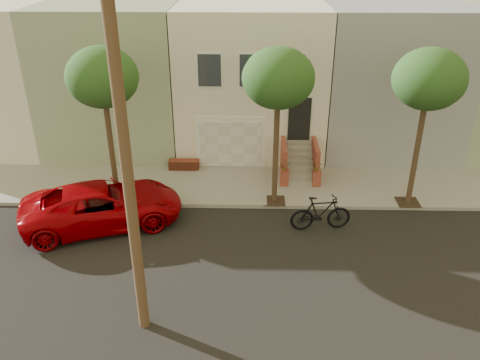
{
  "coord_description": "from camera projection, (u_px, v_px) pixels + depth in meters",
  "views": [
    {
      "loc": [
        -0.02,
        -13.88,
        10.05
      ],
      "look_at": [
        -0.39,
        3.0,
        1.55
      ],
      "focal_mm": 36.78,
      "sensor_mm": 36.0,
      "label": 1
    }
  ],
  "objects": [
    {
      "name": "ground",
      "position": [
        249.0,
        259.0,
        16.91
      ],
      "size": [
        90.0,
        90.0,
        0.0
      ],
      "primitive_type": "plane",
      "color": "black",
      "rests_on": "ground"
    },
    {
      "name": "tree_mid",
      "position": [
        278.0,
        79.0,
        18.01
      ],
      "size": [
        2.7,
        2.57,
        6.3
      ],
      "color": "#2D2116",
      "rests_on": "sidewalk"
    },
    {
      "name": "tree_right",
      "position": [
        429.0,
        80.0,
        17.91
      ],
      "size": [
        2.7,
        2.57,
        6.3
      ],
      "color": "#2D2116",
      "rests_on": "sidewalk"
    },
    {
      "name": "sidewalk",
      "position": [
        250.0,
        186.0,
        21.66
      ],
      "size": [
        40.0,
        3.7,
        0.15
      ],
      "primitive_type": "cube",
      "color": "gray",
      "rests_on": "ground"
    },
    {
      "name": "house_row",
      "position": [
        251.0,
        72.0,
        25.27
      ],
      "size": [
        33.1,
        11.7,
        7.0
      ],
      "color": "silver",
      "rests_on": "sidewalk"
    },
    {
      "name": "pickup_truck",
      "position": [
        103.0,
        205.0,
        18.62
      ],
      "size": [
        6.51,
        4.51,
        1.65
      ],
      "primitive_type": "imported",
      "rotation": [
        0.0,
        0.0,
        1.9
      ],
      "color": "#990006",
      "rests_on": "ground"
    },
    {
      "name": "tree_left",
      "position": [
        102.0,
        78.0,
        18.14
      ],
      "size": [
        2.7,
        2.57,
        6.3
      ],
      "color": "#2D2116",
      "rests_on": "sidewalk"
    },
    {
      "name": "motorcycle",
      "position": [
        321.0,
        213.0,
        18.35
      ],
      "size": [
        2.37,
        0.94,
        1.39
      ],
      "primitive_type": "imported",
      "rotation": [
        0.0,
        0.0,
        1.7
      ],
      "color": "black",
      "rests_on": "ground"
    }
  ]
}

